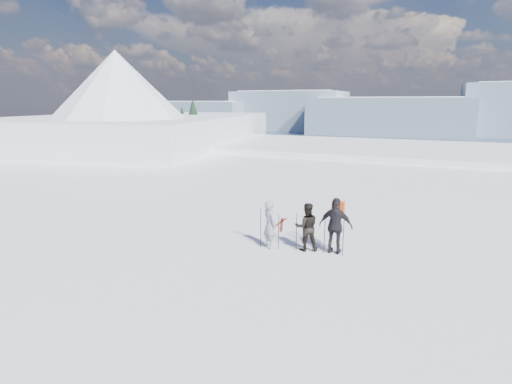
% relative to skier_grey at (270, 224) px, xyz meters
% --- Properties ---
extents(lake_basin, '(820.00, 820.00, 71.62)m').
position_rel_skier_grey_xyz_m(lake_basin, '(0.82, 28.12, -7.28)').
color(lake_basin, white).
rests_on(lake_basin, ground).
extents(far_mountain_range, '(770.00, 110.00, 53.00)m').
position_rel_skier_grey_xyz_m(far_mountain_range, '(30.42, 452.91, -7.98)').
color(far_mountain_range, slate).
rests_on(far_mountain_range, ground).
extents(near_ridge, '(31.37, 35.68, 25.62)m').
position_rel_skier_grey_xyz_m(near_ridge, '(-25.84, 27.39, -4.27)').
color(near_ridge, white).
rests_on(near_ridge, ground).
extents(skier_grey, '(0.68, 0.65, 1.57)m').
position_rel_skier_grey_xyz_m(skier_grey, '(0.00, 0.00, 0.00)').
color(skier_grey, gray).
rests_on(skier_grey, ground).
extents(skier_dark, '(0.94, 0.86, 1.56)m').
position_rel_skier_grey_xyz_m(skier_dark, '(1.17, 0.24, -0.00)').
color(skier_dark, black).
rests_on(skier_dark, ground).
extents(skier_pack, '(1.04, 0.44, 1.78)m').
position_rel_skier_grey_xyz_m(skier_pack, '(2.07, 0.36, 0.11)').
color(skier_pack, black).
rests_on(skier_pack, ground).
extents(backpack, '(0.38, 0.21, 0.50)m').
position_rel_skier_grey_xyz_m(backpack, '(2.07, 0.61, 1.25)').
color(backpack, '#D34913').
rests_on(backpack, skier_pack).
extents(ski_poles, '(2.62, 0.39, 1.31)m').
position_rel_skier_grey_xyz_m(ski_poles, '(1.06, 0.10, -0.18)').
color(ski_poles, black).
rests_on(ski_poles, ground).
extents(skis_loose, '(0.63, 1.70, 0.03)m').
position_rel_skier_grey_xyz_m(skis_loose, '(-0.53, 2.45, -0.77)').
color(skis_loose, black).
rests_on(skis_loose, ground).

